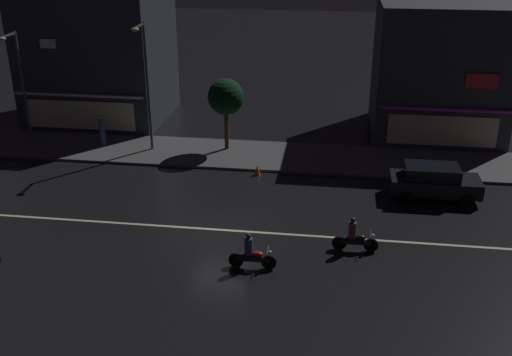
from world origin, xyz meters
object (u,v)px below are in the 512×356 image
(streetlamp_west, at_px, (20,79))
(traffic_cone, at_px, (257,170))
(motorcycle_lead, at_px, (354,237))
(streetlamp_mid, at_px, (146,78))
(pedestrian_on_sidewalk, at_px, (102,132))
(motorcycle_opposite_lane, at_px, (251,254))
(parked_car_near_kerb, at_px, (434,181))

(streetlamp_west, distance_m, traffic_cone, 15.12)
(motorcycle_lead, bearing_deg, traffic_cone, -56.29)
(streetlamp_west, height_order, streetlamp_mid, streetlamp_mid)
(pedestrian_on_sidewalk, distance_m, motorcycle_opposite_lane, 16.18)
(streetlamp_west, relative_size, motorcycle_opposite_lane, 3.49)
(motorcycle_lead, xyz_separation_m, traffic_cone, (-5.01, 7.33, -0.36))
(streetlamp_mid, xyz_separation_m, traffic_cone, (6.66, -2.53, -4.19))
(streetlamp_mid, height_order, parked_car_near_kerb, streetlamp_mid)
(parked_car_near_kerb, relative_size, motorcycle_opposite_lane, 2.26)
(motorcycle_opposite_lane, distance_m, traffic_cone, 9.29)
(motorcycle_lead, relative_size, motorcycle_opposite_lane, 1.00)
(traffic_cone, bearing_deg, parked_car_near_kerb, -10.21)
(traffic_cone, bearing_deg, motorcycle_opposite_lane, -83.75)
(parked_car_near_kerb, relative_size, traffic_cone, 7.82)
(streetlamp_west, bearing_deg, pedestrian_on_sidewalk, 1.23)
(pedestrian_on_sidewalk, distance_m, parked_car_near_kerb, 19.19)
(pedestrian_on_sidewalk, xyz_separation_m, traffic_cone, (9.74, -2.87, -0.72))
(pedestrian_on_sidewalk, bearing_deg, traffic_cone, 114.79)
(pedestrian_on_sidewalk, xyz_separation_m, motorcycle_lead, (14.75, -10.20, -0.36))
(motorcycle_opposite_lane, height_order, traffic_cone, motorcycle_opposite_lane)
(streetlamp_west, distance_m, parked_car_near_kerb, 23.91)
(parked_car_near_kerb, bearing_deg, pedestrian_on_sidewalk, -13.49)
(streetlamp_west, relative_size, motorcycle_lead, 3.49)
(parked_car_near_kerb, distance_m, traffic_cone, 9.09)
(parked_car_near_kerb, relative_size, motorcycle_lead, 2.26)
(streetlamp_west, bearing_deg, streetlamp_mid, -1.78)
(streetlamp_mid, xyz_separation_m, parked_car_near_kerb, (15.59, -4.14, -3.59))
(streetlamp_mid, xyz_separation_m, pedestrian_on_sidewalk, (-3.07, 0.34, -3.47))
(streetlamp_west, height_order, parked_car_near_kerb, streetlamp_west)
(streetlamp_mid, relative_size, parked_car_near_kerb, 1.71)
(parked_car_near_kerb, height_order, traffic_cone, parked_car_near_kerb)
(motorcycle_lead, bearing_deg, pedestrian_on_sidewalk, -35.33)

